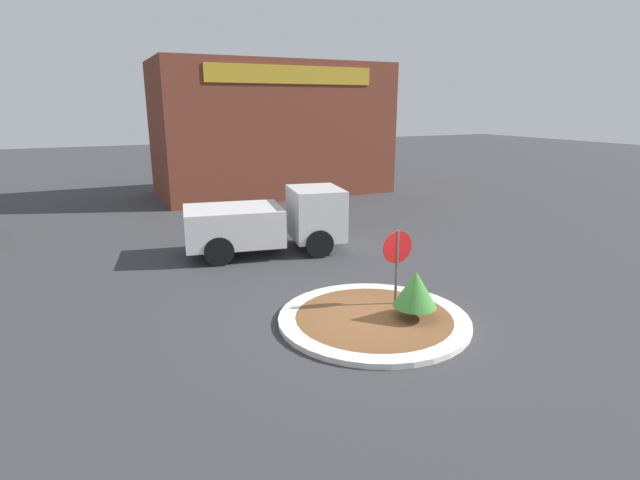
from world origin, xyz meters
TOP-DOWN VIEW (x-y plane):
  - ground_plane at (0.00, 0.00)m, footprint 120.00×120.00m
  - traffic_island at (0.00, 0.00)m, footprint 4.57×4.57m
  - stop_sign at (0.93, 0.46)m, footprint 0.83×0.07m
  - island_shrub at (0.83, -0.47)m, footprint 1.03×1.03m
  - utility_truck at (-0.23, 6.59)m, footprint 5.71×3.19m
  - storefront_building at (4.34, 18.27)m, footprint 12.96×6.07m

SIDE VIEW (x-z plane):
  - ground_plane at x=0.00m, z-range 0.00..0.00m
  - traffic_island at x=0.00m, z-range 0.00..0.13m
  - island_shrub at x=0.83m, z-range 0.28..1.43m
  - utility_truck at x=-0.23m, z-range 0.02..2.23m
  - stop_sign at x=0.93m, z-range 0.40..2.45m
  - storefront_building at x=4.34m, z-range 0.00..7.32m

